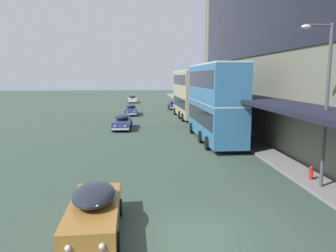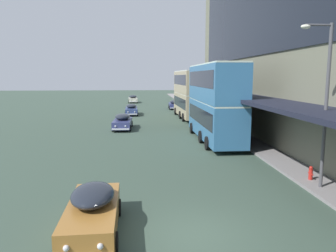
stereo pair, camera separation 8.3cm
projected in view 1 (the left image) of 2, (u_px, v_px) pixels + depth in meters
ground at (195, 235)px, 11.14m from camera, size 240.00×240.00×0.00m
transit_bus_kerbside_front at (214, 100)px, 26.97m from camera, size 2.84×11.03×6.35m
transit_bus_kerbside_rear at (188, 93)px, 42.21m from camera, size 2.98×10.99×6.09m
sedan_far_back at (174, 105)px, 54.26m from camera, size 2.02×4.56×1.49m
sedan_trailing_near at (132, 99)px, 67.44m from camera, size 2.06×4.65×1.55m
sedan_second_mid at (122, 122)px, 33.51m from camera, size 1.96×4.96×1.56m
sedan_oncoming_front at (94, 211)px, 11.20m from camera, size 1.92×4.66×1.58m
sedan_oncoming_rear at (131, 109)px, 45.98m from camera, size 1.86×5.05×1.52m
street_lamp at (324, 95)px, 14.90m from camera, size 1.50×0.28×7.52m
fire_hydrant at (311, 173)px, 16.60m from camera, size 0.20×0.40×0.70m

